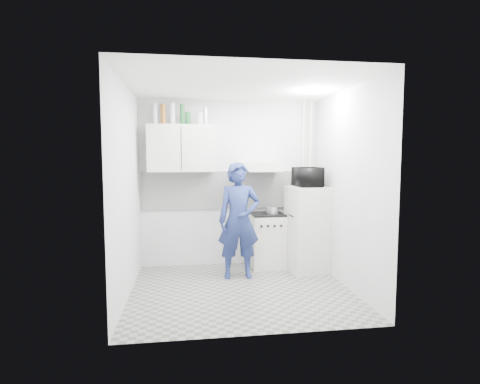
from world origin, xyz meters
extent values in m
plane|color=gray|center=(0.00, 0.00, 0.00)|extent=(2.80, 2.80, 0.00)
plane|color=white|center=(0.00, 0.00, 2.60)|extent=(2.80, 2.80, 0.00)
plane|color=silver|center=(0.00, 1.25, 1.30)|extent=(2.80, 0.00, 2.80)
plane|color=silver|center=(-1.40, 0.00, 1.30)|extent=(0.00, 2.60, 2.60)
plane|color=silver|center=(1.40, 0.00, 1.30)|extent=(0.00, 2.60, 2.60)
imported|color=navy|center=(0.05, 0.54, 0.82)|extent=(0.60, 0.40, 1.65)
cube|color=silver|center=(0.56, 1.00, 0.41)|extent=(0.51, 0.51, 0.82)
cube|color=silver|center=(1.10, 0.69, 0.64)|extent=(0.60, 0.60, 1.28)
cube|color=black|center=(0.56, 1.00, 0.83)|extent=(0.49, 0.49, 0.03)
cylinder|color=silver|center=(0.63, 0.97, 0.90)|extent=(0.19, 0.19, 0.11)
imported|color=black|center=(1.10, 0.69, 1.43)|extent=(0.52, 0.35, 0.29)
cylinder|color=#B2B7BC|center=(-1.13, 1.07, 2.35)|extent=(0.07, 0.07, 0.31)
cylinder|color=brown|center=(-1.01, 1.07, 2.35)|extent=(0.08, 0.08, 0.30)
cylinder|color=#B2B7BC|center=(-0.88, 1.07, 2.36)|extent=(0.08, 0.08, 0.32)
cylinder|color=#144C1E|center=(-0.73, 1.07, 2.35)|extent=(0.07, 0.07, 0.31)
cylinder|color=#144C1E|center=(-0.65, 1.07, 2.29)|extent=(0.08, 0.08, 0.19)
cylinder|color=#B2B7BC|center=(-0.47, 1.07, 2.29)|extent=(0.10, 0.10, 0.18)
cylinder|color=silver|center=(-0.38, 1.07, 2.33)|extent=(0.06, 0.06, 0.26)
cube|color=silver|center=(-0.75, 1.07, 1.85)|extent=(1.00, 0.35, 0.70)
cube|color=silver|center=(0.45, 1.00, 1.57)|extent=(0.60, 0.50, 0.14)
cube|color=white|center=(0.00, 1.24, 1.20)|extent=(2.74, 0.03, 0.60)
cylinder|color=silver|center=(1.30, 1.17, 1.30)|extent=(0.05, 0.05, 2.60)
cylinder|color=silver|center=(1.18, 1.17, 1.30)|extent=(0.04, 0.04, 2.60)
cylinder|color=white|center=(1.00, 0.20, 2.57)|extent=(0.10, 0.10, 0.02)
camera|label=1|loc=(-0.67, -4.66, 1.70)|focal=28.00mm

